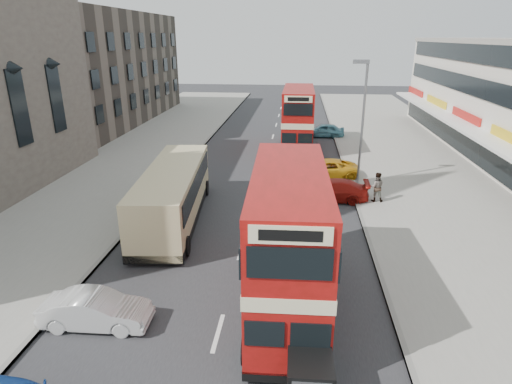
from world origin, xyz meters
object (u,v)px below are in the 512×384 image
at_px(coach, 173,193).
at_px(car_right_b, 325,169).
at_px(street_lamp, 362,114).
at_px(car_right_a, 332,190).
at_px(cyclist, 315,168).
at_px(car_left_front, 96,310).
at_px(car_right_c, 324,130).
at_px(bus_main, 288,243).
at_px(bus_second, 298,119).
at_px(pedestrian_near, 377,187).

distance_m(coach, car_right_b, 11.99).
bearing_deg(street_lamp, car_right_b, 145.75).
bearing_deg(car_right_a, cyclist, -166.59).
height_order(coach, car_right_a, coach).
bearing_deg(car_left_front, car_right_c, -18.60).
relative_size(street_lamp, bus_main, 0.88).
distance_m(coach, car_left_front, 9.09).
bearing_deg(car_right_b, bus_main, -13.74).
bearing_deg(bus_second, bus_main, 89.75).
bearing_deg(pedestrian_near, car_left_front, 51.63).
relative_size(car_right_b, cyclist, 2.25).
xyz_separation_m(car_right_a, pedestrian_near, (2.61, -0.28, 0.41)).
xyz_separation_m(street_lamp, car_right_a, (-1.88, -3.05, -4.14)).
height_order(car_left_front, car_right_c, car_right_c).
height_order(bus_second, coach, bus_second).
bearing_deg(pedestrian_near, bus_second, -65.17).
bearing_deg(car_right_a, car_right_b, -175.51).
bearing_deg(car_right_b, coach, -51.33).
relative_size(bus_main, cyclist, 4.45).
relative_size(pedestrian_near, cyclist, 0.88).
bearing_deg(bus_second, car_right_b, 104.81).
bearing_deg(bus_second, pedestrian_near, 111.18).
distance_m(bus_second, pedestrian_near, 13.51).
distance_m(coach, car_right_c, 23.19).
bearing_deg(car_left_front, coach, -2.74).
bearing_deg(bus_main, car_right_a, -103.54).
bearing_deg(bus_second, coach, 68.25).
bearing_deg(bus_main, street_lamp, -108.21).
height_order(street_lamp, car_right_b, street_lamp).
bearing_deg(coach, cyclist, 40.95).
bearing_deg(car_right_a, car_right_c, -178.95).
bearing_deg(pedestrian_near, car_right_c, -79.09).
distance_m(street_lamp, bus_second, 10.27).
bearing_deg(bus_main, cyclist, -97.21).
distance_m(bus_second, car_left_front, 26.14).
bearing_deg(bus_main, pedestrian_near, -116.06).
bearing_deg(cyclist, bus_main, -94.31).
distance_m(car_left_front, pedestrian_near, 17.11).
bearing_deg(bus_main, car_left_front, 13.12).
distance_m(car_right_a, pedestrian_near, 2.65).
height_order(bus_main, car_right_a, bus_main).
xyz_separation_m(pedestrian_near, cyclist, (-3.45, 4.64, -0.37)).
xyz_separation_m(street_lamp, cyclist, (-2.73, 1.31, -4.10)).
relative_size(bus_second, car_left_front, 2.49).
relative_size(street_lamp, pedestrian_near, 4.48).
distance_m(street_lamp, car_right_b, 4.82).
xyz_separation_m(coach, pedestrian_near, (11.31, 3.64, -0.56)).
relative_size(street_lamp, car_right_c, 2.05).
bearing_deg(car_right_b, cyclist, -89.26).
xyz_separation_m(bus_second, car_right_a, (2.20, -12.24, -2.06)).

